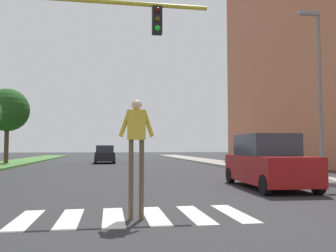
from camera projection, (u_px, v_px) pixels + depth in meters
The scene contains 8 objects.
ground_plane at pixel (116, 165), 29.40m from camera, with size 140.00×140.00×0.00m, color #2D2D30.
crosswalk at pixel (134, 216), 7.56m from camera, with size 4.95×2.20×0.01m.
tree_distant at pixel (7, 110), 29.68m from camera, with size 3.63×3.63×6.31m.
sidewalk_right at pixel (229, 164), 28.97m from camera, with size 3.00×64.00×0.15m, color #9E9991.
street_lamp_right at pixel (318, 78), 15.74m from camera, with size 1.02×0.24×7.50m.
pedestrian_performer at pixel (136, 139), 7.31m from camera, with size 0.75×0.27×2.49m.
suv_crossing at pixel (267, 162), 12.89m from camera, with size 2.18×4.69×1.97m.
sedan_midblock at pixel (105, 155), 32.53m from camera, with size 1.95×4.23×1.65m.
Camera 1 is at (-0.55, 0.14, 1.50)m, focal length 37.47 mm.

